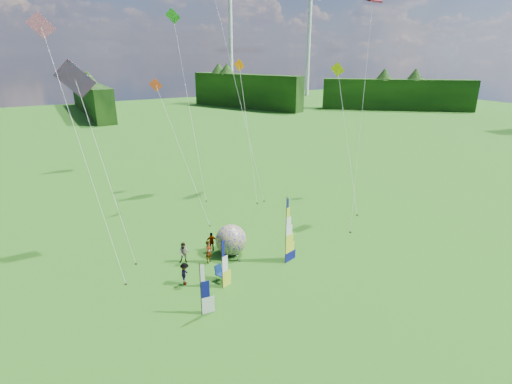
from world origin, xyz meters
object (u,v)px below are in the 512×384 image
camp_chair (221,273)px  bol_inflatable (231,240)px  feather_banner_main (286,232)px  side_banner_far (201,290)px  spectator_d (212,242)px  kite_whale (236,79)px  side_banner_left (222,265)px  spectator_b (184,253)px  spectator_c (185,274)px  spectator_a (209,252)px

camp_chair → bol_inflatable: bearing=31.3°
feather_banner_main → side_banner_far: bearing=-178.6°
spectator_d → side_banner_far: bearing=82.8°
bol_inflatable → camp_chair: bearing=-126.2°
bol_inflatable → kite_whale: kite_whale is taller
side_banner_left → spectator_d: side_banner_left is taller
spectator_b → spectator_c: bearing=-81.9°
spectator_b → kite_whale: kite_whale is taller
bol_inflatable → spectator_a: size_ratio=1.37×
spectator_b → side_banner_left: bearing=-50.3°
bol_inflatable → spectator_a: 2.04m
bol_inflatable → kite_whale: 18.88m
spectator_a → camp_chair: size_ratio=1.54×
camp_chair → kite_whale: bearing=37.3°
bol_inflatable → spectator_a: (-1.97, -0.39, -0.31)m
feather_banner_main → camp_chair: feather_banner_main is taller
spectator_b → camp_chair: bearing=-42.6°
side_banner_far → spectator_c: bearing=93.2°
spectator_a → kite_whale: 20.18m
spectator_a → side_banner_far: bearing=-156.2°
side_banner_left → side_banner_far: size_ratio=1.03×
spectator_d → kite_whale: kite_whale is taller
side_banner_far → spectator_d: (3.68, 7.03, -0.89)m
side_banner_left → spectator_b: side_banner_left is taller
feather_banner_main → spectator_b: 7.51m
feather_banner_main → bol_inflatable: (-2.76, 3.24, -1.34)m
spectator_a → kite_whale: size_ratio=0.07×
feather_banner_main → kite_whale: bearing=56.6°
spectator_c → side_banner_left: bearing=-98.3°
camp_chair → spectator_d: bearing=52.2°
spectator_a → spectator_d: bearing=20.8°
spectator_a → kite_whale: (9.48, 14.05, 10.95)m
spectator_b → bol_inflatable: bearing=19.3°
spectator_d → feather_banner_main: bearing=151.2°
spectator_a → feather_banner_main: bearing=-70.4°
side_banner_far → spectator_a: bearing=70.5°
bol_inflatable → spectator_b: bearing=172.4°
bol_inflatable → spectator_a: bearing=-168.9°
side_banner_left → side_banner_far: (-2.21, -1.89, -0.05)m
spectator_c → camp_chair: 2.39m
side_banner_left → spectator_c: size_ratio=2.18×
bol_inflatable → spectator_d: bol_inflatable is taller
side_banner_far → spectator_b: 6.48m
spectator_c → spectator_d: size_ratio=1.03×
bol_inflatable → spectator_d: size_ratio=1.56×
side_banner_left → spectator_a: (0.56, 3.56, -0.84)m
side_banner_left → spectator_a: bearing=63.7°
bol_inflatable → camp_chair: 3.81m
spectator_d → camp_chair: spectator_d is taller
camp_chair → kite_whale: 22.37m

